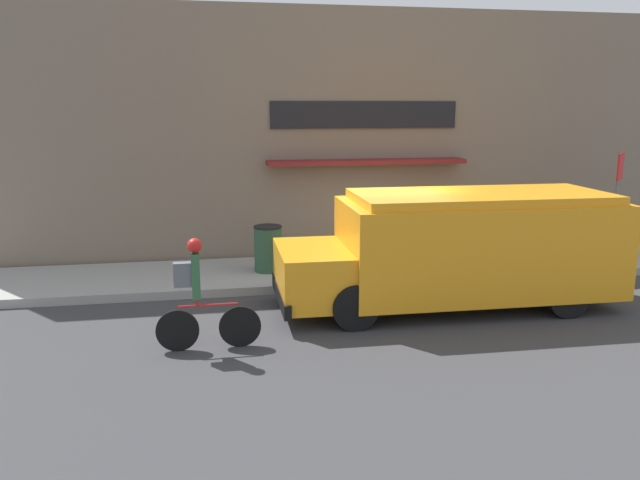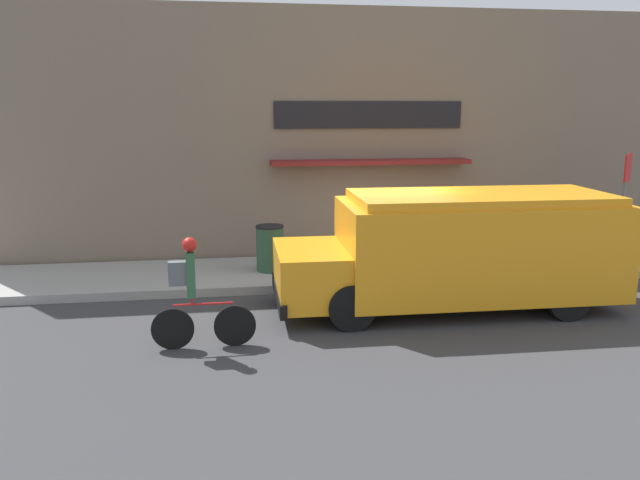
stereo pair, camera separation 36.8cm
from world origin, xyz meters
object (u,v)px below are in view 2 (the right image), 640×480
school_bus (460,248)px  stop_sign_post (625,189)px  trash_bin (270,248)px  cyclist (194,294)px

school_bus → stop_sign_post: bearing=24.4°
school_bus → trash_bin: size_ratio=6.30×
school_bus → stop_sign_post: size_ratio=2.48×
school_bus → stop_sign_post: 4.92m
cyclist → stop_sign_post: stop_sign_post is taller
school_bus → cyclist: school_bus is taller
school_bus → cyclist: (-4.63, -1.31, -0.25)m
cyclist → trash_bin: bearing=69.1°
cyclist → trash_bin: cyclist is taller
cyclist → stop_sign_post: (9.09, 3.27, 0.98)m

